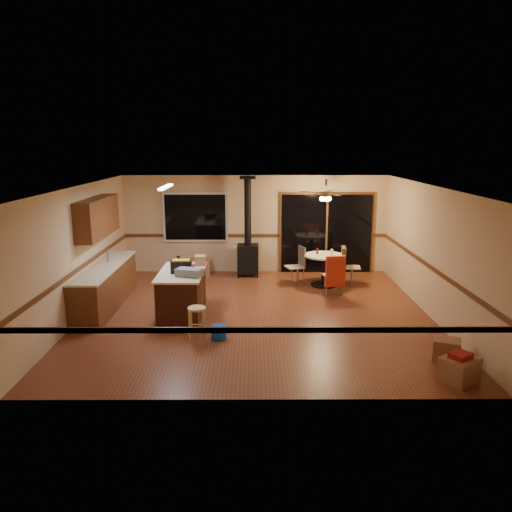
{
  "coord_description": "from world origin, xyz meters",
  "views": [
    {
      "loc": [
        -0.04,
        -9.69,
        3.4
      ],
      "look_at": [
        0.0,
        0.3,
        1.15
      ],
      "focal_mm": 35.0,
      "sensor_mm": 36.0,
      "label": 1
    }
  ],
  "objects_px": {
    "kitchen_island": "(182,293)",
    "box_under_window": "(200,267)",
    "toolbox_grey": "(189,272)",
    "blue_bucket": "(219,332)",
    "bar_stool": "(197,323)",
    "chair_right": "(345,261)",
    "wood_stove": "(248,249)",
    "chair_left": "(299,261)",
    "chair_near": "(335,271)",
    "toolbox_black": "(181,267)",
    "box_corner_a": "(459,370)",
    "box_corner_b": "(447,349)",
    "dining_table": "(324,265)"
  },
  "relations": [
    {
      "from": "bar_stool",
      "to": "chair_near",
      "type": "bearing_deg",
      "value": 41.61
    },
    {
      "from": "toolbox_grey",
      "to": "kitchen_island",
      "type": "bearing_deg",
      "value": 119.52
    },
    {
      "from": "box_under_window",
      "to": "chair_right",
      "type": "bearing_deg",
      "value": -14.53
    },
    {
      "from": "chair_left",
      "to": "kitchen_island",
      "type": "bearing_deg",
      "value": -139.13
    },
    {
      "from": "bar_stool",
      "to": "box_under_window",
      "type": "distance_m",
      "value": 4.44
    },
    {
      "from": "toolbox_grey",
      "to": "bar_stool",
      "type": "height_order",
      "value": "toolbox_grey"
    },
    {
      "from": "dining_table",
      "to": "box_under_window",
      "type": "xyz_separation_m",
      "value": [
        -3.14,
        1.02,
        -0.31
      ]
    },
    {
      "from": "wood_stove",
      "to": "toolbox_black",
      "type": "relative_size",
      "value": 5.97
    },
    {
      "from": "blue_bucket",
      "to": "box_under_window",
      "type": "height_order",
      "value": "box_under_window"
    },
    {
      "from": "blue_bucket",
      "to": "kitchen_island",
      "type": "bearing_deg",
      "value": 122.22
    },
    {
      "from": "chair_right",
      "to": "box_corner_b",
      "type": "distance_m",
      "value": 4.46
    },
    {
      "from": "chair_right",
      "to": "toolbox_black",
      "type": "bearing_deg",
      "value": -148.71
    },
    {
      "from": "bar_stool",
      "to": "blue_bucket",
      "type": "distance_m",
      "value": 0.42
    },
    {
      "from": "bar_stool",
      "to": "chair_right",
      "type": "distance_m",
      "value": 4.75
    },
    {
      "from": "bar_stool",
      "to": "toolbox_grey",
      "type": "bearing_deg",
      "value": 104.0
    },
    {
      "from": "blue_bucket",
      "to": "box_corner_b",
      "type": "xyz_separation_m",
      "value": [
        3.73,
        -0.88,
        0.05
      ]
    },
    {
      "from": "bar_stool",
      "to": "dining_table",
      "type": "bearing_deg",
      "value": 51.48
    },
    {
      "from": "box_under_window",
      "to": "wood_stove",
      "type": "bearing_deg",
      "value": -2.24
    },
    {
      "from": "bar_stool",
      "to": "chair_near",
      "type": "relative_size",
      "value": 0.84
    },
    {
      "from": "chair_right",
      "to": "wood_stove",
      "type": "bearing_deg",
      "value": 159.29
    },
    {
      "from": "toolbox_black",
      "to": "box_corner_b",
      "type": "height_order",
      "value": "toolbox_black"
    },
    {
      "from": "wood_stove",
      "to": "box_under_window",
      "type": "height_order",
      "value": "wood_stove"
    },
    {
      "from": "bar_stool",
      "to": "chair_right",
      "type": "height_order",
      "value": "chair_right"
    },
    {
      "from": "chair_left",
      "to": "box_corner_a",
      "type": "relative_size",
      "value": 1.05
    },
    {
      "from": "toolbox_black",
      "to": "box_under_window",
      "type": "height_order",
      "value": "toolbox_black"
    },
    {
      "from": "box_corner_b",
      "to": "kitchen_island",
      "type": "bearing_deg",
      "value": 154.26
    },
    {
      "from": "chair_left",
      "to": "box_corner_b",
      "type": "xyz_separation_m",
      "value": [
        2.01,
        -4.41,
        -0.42
      ]
    },
    {
      "from": "kitchen_island",
      "to": "blue_bucket",
      "type": "height_order",
      "value": "kitchen_island"
    },
    {
      "from": "toolbox_grey",
      "to": "blue_bucket",
      "type": "distance_m",
      "value": 1.42
    },
    {
      "from": "box_corner_a",
      "to": "box_corner_b",
      "type": "bearing_deg",
      "value": 81.86
    },
    {
      "from": "dining_table",
      "to": "chair_near",
      "type": "distance_m",
      "value": 0.89
    },
    {
      "from": "dining_table",
      "to": "chair_left",
      "type": "distance_m",
      "value": 0.62
    },
    {
      "from": "dining_table",
      "to": "chair_right",
      "type": "distance_m",
      "value": 0.53
    },
    {
      "from": "chair_left",
      "to": "blue_bucket",
      "type": "bearing_deg",
      "value": -116.07
    },
    {
      "from": "toolbox_black",
      "to": "bar_stool",
      "type": "xyz_separation_m",
      "value": [
        0.43,
        -1.25,
        -0.72
      ]
    },
    {
      "from": "box_corner_a",
      "to": "box_corner_b",
      "type": "height_order",
      "value": "box_corner_a"
    },
    {
      "from": "dining_table",
      "to": "bar_stool",
      "type": "bearing_deg",
      "value": -128.52
    },
    {
      "from": "chair_right",
      "to": "box_corner_a",
      "type": "bearing_deg",
      "value": -81.39
    },
    {
      "from": "toolbox_grey",
      "to": "blue_bucket",
      "type": "bearing_deg",
      "value": -56.76
    },
    {
      "from": "chair_right",
      "to": "box_corner_a",
      "type": "relative_size",
      "value": 1.43
    },
    {
      "from": "toolbox_black",
      "to": "chair_near",
      "type": "relative_size",
      "value": 0.6
    },
    {
      "from": "dining_table",
      "to": "chair_left",
      "type": "bearing_deg",
      "value": 167.57
    },
    {
      "from": "wood_stove",
      "to": "bar_stool",
      "type": "xyz_separation_m",
      "value": [
        -0.85,
        -4.37,
        -0.44
      ]
    },
    {
      "from": "box_under_window",
      "to": "box_corner_a",
      "type": "xyz_separation_m",
      "value": [
        4.43,
        -6.08,
        -0.03
      ]
    },
    {
      "from": "chair_right",
      "to": "chair_near",
      "type": "bearing_deg",
      "value": -112.08
    },
    {
      "from": "chair_near",
      "to": "toolbox_grey",
      "type": "bearing_deg",
      "value": -152.96
    },
    {
      "from": "toolbox_grey",
      "to": "chair_near",
      "type": "distance_m",
      "value": 3.48
    },
    {
      "from": "kitchen_island",
      "to": "box_under_window",
      "type": "relative_size",
      "value": 3.06
    },
    {
      "from": "wood_stove",
      "to": "toolbox_grey",
      "type": "distance_m",
      "value": 3.6
    },
    {
      "from": "toolbox_grey",
      "to": "dining_table",
      "type": "xyz_separation_m",
      "value": [
        2.95,
        2.45,
        -0.44
      ]
    }
  ]
}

